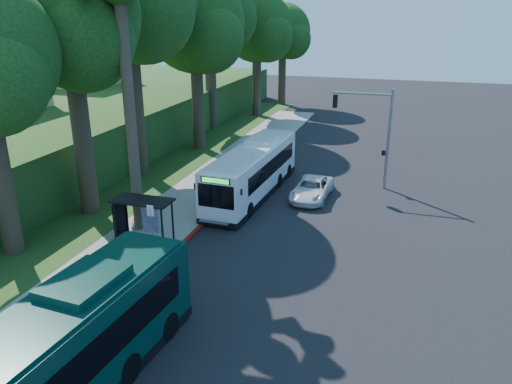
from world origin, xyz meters
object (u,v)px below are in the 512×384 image
(white_bus, at_px, (253,170))
(pickup, at_px, (312,189))
(bus_shelter, at_px, (140,211))
(teal_bus, at_px, (46,367))

(white_bus, relative_size, pickup, 2.52)
(bus_shelter, distance_m, white_bus, 9.59)
(pickup, bearing_deg, white_bus, -171.74)
(bus_shelter, relative_size, pickup, 0.66)
(teal_bus, bearing_deg, pickup, 84.10)
(white_bus, xyz_separation_m, pickup, (3.99, 0.44, -1.08))
(teal_bus, relative_size, pickup, 2.74)
(bus_shelter, bearing_deg, teal_bus, -73.23)
(bus_shelter, height_order, teal_bus, teal_bus)
(bus_shelter, relative_size, teal_bus, 0.24)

